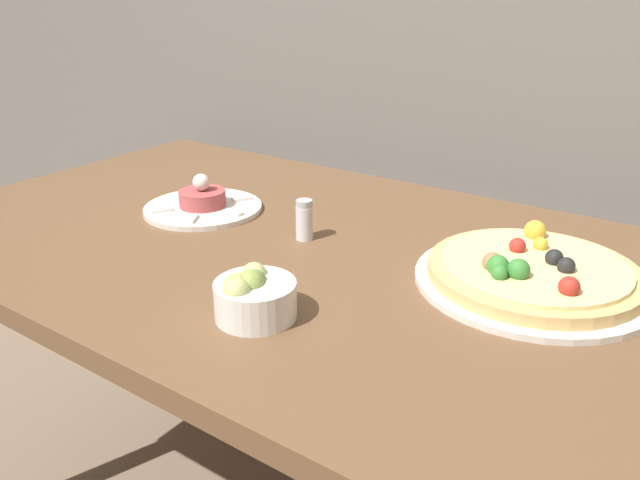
% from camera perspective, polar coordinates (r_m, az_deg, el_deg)
% --- Properties ---
extents(dining_table, '(1.49, 0.84, 0.75)m').
position_cam_1_polar(dining_table, '(1.11, -1.23, -4.61)').
color(dining_table, brown).
rests_on(dining_table, ground_plane).
extents(pizza_plate, '(0.35, 0.35, 0.06)m').
position_cam_1_polar(pizza_plate, '(0.98, 18.86, -2.88)').
color(pizza_plate, silver).
rests_on(pizza_plate, dining_table).
extents(tartare_plate, '(0.23, 0.23, 0.08)m').
position_cam_1_polar(tartare_plate, '(1.25, -10.66, 3.27)').
color(tartare_plate, silver).
rests_on(tartare_plate, dining_table).
extents(small_bowl, '(0.11, 0.11, 0.07)m').
position_cam_1_polar(small_bowl, '(0.84, -6.21, -5.03)').
color(small_bowl, white).
rests_on(small_bowl, dining_table).
extents(salt_shaker, '(0.03, 0.03, 0.07)m').
position_cam_1_polar(salt_shaker, '(1.08, -1.44, 1.84)').
color(salt_shaker, silver).
rests_on(salt_shaker, dining_table).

